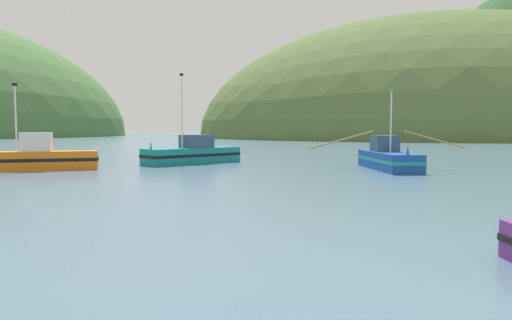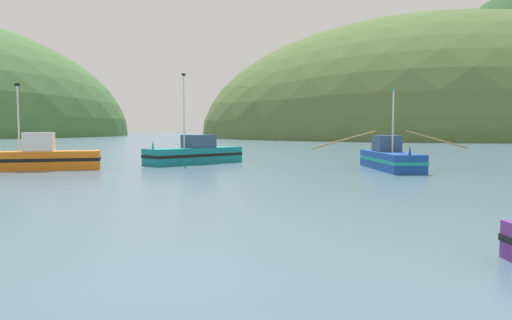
{
  "view_description": "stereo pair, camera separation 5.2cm",
  "coord_description": "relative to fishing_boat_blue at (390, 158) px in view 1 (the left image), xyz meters",
  "views": [
    {
      "loc": [
        -3.45,
        3.96,
        3.16
      ],
      "look_at": [
        -3.54,
        29.25,
        1.4
      ],
      "focal_mm": 32.65,
      "sensor_mm": 36.0,
      "label": 1
    },
    {
      "loc": [
        -3.4,
        3.96,
        3.16
      ],
      "look_at": [
        -3.54,
        29.25,
        1.4
      ],
      "focal_mm": 32.65,
      "sensor_mm": 36.0,
      "label": 2
    }
  ],
  "objects": [
    {
      "name": "hill_far_right",
      "position": [
        52.9,
        124.48,
        -0.85
      ],
      "size": [
        163.84,
        131.07,
        80.0
      ],
      "primitive_type": "ellipsoid",
      "color": "#516B38",
      "rests_on": "ground"
    },
    {
      "name": "fishing_boat_blue",
      "position": [
        0.0,
        0.0,
        0.0
      ],
      "size": [
        11.92,
        8.4,
        6.06
      ],
      "rotation": [
        0.0,
        0.0,
        4.77
      ],
      "color": "#19479E",
      "rests_on": "ground"
    },
    {
      "name": "fishing_boat_orange",
      "position": [
        -27.64,
        -1.1,
        0.03
      ],
      "size": [
        11.68,
        4.76,
        6.4
      ],
      "rotation": [
        0.0,
        0.0,
        3.41
      ],
      "color": "orange",
      "rests_on": "ground"
    },
    {
      "name": "fishing_boat_teal",
      "position": [
        -15.62,
        5.64,
        0.04
      ],
      "size": [
        8.36,
        7.97,
        7.8
      ],
      "rotation": [
        0.0,
        0.0,
        3.88
      ],
      "color": "#147F84",
      "rests_on": "ground"
    }
  ]
}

